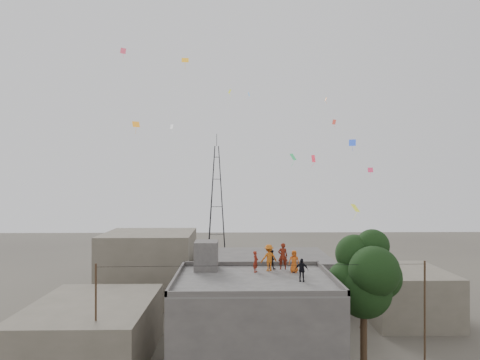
% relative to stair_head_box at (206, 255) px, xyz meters
% --- Properties ---
extents(main_building, '(10.00, 8.00, 6.10)m').
position_rel_stair_head_box_xyz_m(main_building, '(3.20, -2.60, -4.05)').
color(main_building, '#474543').
rests_on(main_building, ground).
extents(parapet, '(10.00, 8.00, 0.30)m').
position_rel_stair_head_box_xyz_m(parapet, '(3.20, -2.60, -0.85)').
color(parapet, '#474543').
rests_on(parapet, main_building).
extents(stair_head_box, '(1.60, 1.80, 2.00)m').
position_rel_stair_head_box_xyz_m(stair_head_box, '(0.00, 0.00, 0.00)').
color(stair_head_box, '#474543').
rests_on(stair_head_box, main_building).
extents(neighbor_west, '(8.00, 10.00, 4.00)m').
position_rel_stair_head_box_xyz_m(neighbor_west, '(-7.80, -0.60, -5.10)').
color(neighbor_west, '#5E584A').
rests_on(neighbor_west, ground).
extents(neighbor_north, '(12.00, 9.00, 5.00)m').
position_rel_stair_head_box_xyz_m(neighbor_north, '(5.20, 11.40, -4.60)').
color(neighbor_north, '#474543').
rests_on(neighbor_north, ground).
extents(neighbor_northwest, '(9.00, 8.00, 7.00)m').
position_rel_stair_head_box_xyz_m(neighbor_northwest, '(-6.80, 13.40, -3.60)').
color(neighbor_northwest, '#5E584A').
rests_on(neighbor_northwest, ground).
extents(neighbor_east, '(7.00, 8.00, 4.40)m').
position_rel_stair_head_box_xyz_m(neighbor_east, '(17.20, 7.40, -4.90)').
color(neighbor_east, '#5E584A').
rests_on(neighbor_east, ground).
extents(tree, '(4.90, 4.60, 9.10)m').
position_rel_stair_head_box_xyz_m(tree, '(10.57, -2.00, -1.00)').
color(tree, black).
rests_on(tree, ground).
extents(utility_line, '(20.12, 0.62, 7.40)m').
position_rel_stair_head_box_xyz_m(utility_line, '(3.70, -3.85, -3.27)').
color(utility_line, black).
rests_on(utility_line, ground).
extents(transmission_tower, '(2.97, 2.97, 20.01)m').
position_rel_stair_head_box_xyz_m(transmission_tower, '(-0.80, 37.40, 1.97)').
color(transmission_tower, black).
rests_on(transmission_tower, ground).
extents(person_red_adult, '(0.69, 0.46, 1.85)m').
position_rel_stair_head_box_xyz_m(person_red_adult, '(5.38, 0.06, -0.07)').
color(person_red_adult, maroon).
rests_on(person_red_adult, main_building).
extents(person_orange_child, '(0.83, 0.65, 1.50)m').
position_rel_stair_head_box_xyz_m(person_orange_child, '(6.03, -0.91, -0.25)').
color(person_orange_child, '#C75416').
rests_on(person_orange_child, main_building).
extents(person_dark_child, '(0.82, 0.77, 1.34)m').
position_rel_stair_head_box_xyz_m(person_dark_child, '(4.59, 0.27, -0.33)').
color(person_dark_child, black).
rests_on(person_dark_child, main_building).
extents(person_dark_adult, '(0.84, 0.38, 1.41)m').
position_rel_stair_head_box_xyz_m(person_dark_adult, '(6.12, -3.34, -0.29)').
color(person_dark_adult, black).
rests_on(person_dark_adult, main_building).
extents(person_orange_adult, '(1.33, 1.01, 1.82)m').
position_rel_stair_head_box_xyz_m(person_orange_adult, '(4.35, -0.43, -0.09)').
color(person_orange_adult, '#C35E16').
rests_on(person_orange_adult, main_building).
extents(person_red_child, '(0.51, 0.61, 1.43)m').
position_rel_stair_head_box_xyz_m(person_red_child, '(3.42, -0.76, -0.29)').
color(person_red_child, maroon).
rests_on(person_red_child, main_building).
extents(kites, '(19.65, 15.10, 12.03)m').
position_rel_stair_head_box_xyz_m(kites, '(4.70, 3.57, 9.19)').
color(kites, orange).
rests_on(kites, ground).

